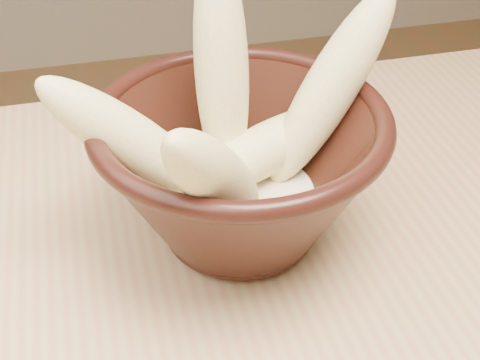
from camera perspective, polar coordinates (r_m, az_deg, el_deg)
The scene contains 7 objects.
bowl at distance 0.51m, azimuth 0.00°, elevation 0.94°, with size 0.22×0.22×0.12m.
milk_puddle at distance 0.53m, azimuth 0.00°, elevation -1.70°, with size 0.13×0.13×0.02m, color beige.
banana_upright at distance 0.51m, azimuth -1.59°, elevation 9.52°, with size 0.04×0.04×0.18m, color tan.
banana_left at distance 0.48m, azimuth -9.00°, elevation 3.10°, with size 0.04×0.04×0.16m, color tan.
banana_right at distance 0.52m, azimuth 7.69°, elevation 7.76°, with size 0.04×0.04×0.17m, color tan.
banana_across at distance 0.53m, azimuth 2.28°, elevation 2.69°, with size 0.04×0.04×0.15m, color tan.
banana_front at distance 0.43m, azimuth -2.05°, elevation 0.13°, with size 0.04×0.04×0.17m, color tan.
Camera 1 is at (-0.08, -0.26, 1.12)m, focal length 50.00 mm.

